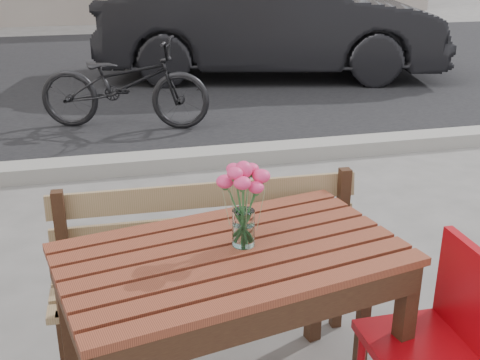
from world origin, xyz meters
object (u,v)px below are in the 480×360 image
object	(u,v)px
main_table	(233,280)
red_chair	(440,331)
parked_car	(271,21)
main_vase	(243,194)
bicycle	(124,84)

from	to	relation	value
main_table	red_chair	bearing A→B (deg)	-29.67
main_table	parked_car	size ratio (longest dim) A/B	0.29
red_chair	main_vase	size ratio (longest dim) A/B	2.41
main_table	parked_car	world-z (taller)	parked_car
bicycle	red_chair	bearing A→B (deg)	-151.56
red_chair	parked_car	xyz separation A→B (m)	(1.23, 6.30, 0.31)
bicycle	parked_car	bearing A→B (deg)	-28.26
main_vase	red_chair	bearing A→B (deg)	-21.81
main_vase	parked_car	size ratio (longest dim) A/B	0.07
red_chair	parked_car	world-z (taller)	parked_car
main_vase	bicycle	xyz separation A→B (m)	(-0.19, 4.02, -0.48)
main_table	red_chair	distance (m)	0.75
red_chair	bicycle	size ratio (longest dim) A/B	0.45
red_chair	main_table	bearing A→B (deg)	-107.42
parked_car	main_vase	bearing A→B (deg)	175.84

